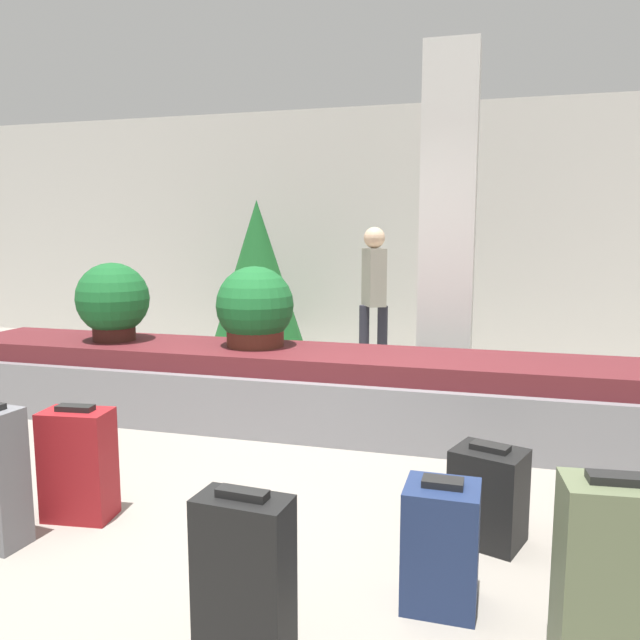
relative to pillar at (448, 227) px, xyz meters
name	(u,v)px	position (x,y,z in m)	size (l,w,h in m)	color
ground_plane	(256,497)	(-0.89, -2.59, -1.60)	(18.00, 18.00, 0.00)	gray
back_wall	(394,229)	(-0.89, 2.50, 0.00)	(18.00, 0.06, 3.20)	beige
carousel	(320,390)	(-0.89, -1.17, -1.30)	(6.66, 0.99, 0.62)	gray
pillar	(448,227)	(0.00, 0.00, 0.00)	(0.48, 0.48, 3.20)	silver
suitcase_0	(488,495)	(0.43, -2.78, -1.36)	(0.41, 0.37, 0.51)	black
suitcase_1	(610,578)	(0.85, -3.64, -1.24)	(0.37, 0.27, 0.74)	#5B6647
suitcase_2	(244,584)	(-0.39, -3.98, -1.27)	(0.35, 0.20, 0.68)	black
suitcase_3	(78,464)	(-1.72, -3.10, -1.29)	(0.39, 0.26, 0.64)	maroon
suitcase_5	(441,545)	(0.25, -3.39, -1.33)	(0.31, 0.28, 0.55)	navy
potted_plant_0	(255,309)	(-1.47, -1.10, -0.67)	(0.64, 0.64, 0.66)	#4C2319
potted_plant_1	(113,302)	(-2.76, -1.18, -0.64)	(0.63, 0.63, 0.68)	#381914
traveler_0	(374,289)	(-0.81, 0.68, -0.65)	(0.31, 0.37, 1.61)	#282833
decorated_tree	(257,272)	(-2.40, 1.34, -0.54)	(1.14, 1.14, 1.94)	#4C331E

